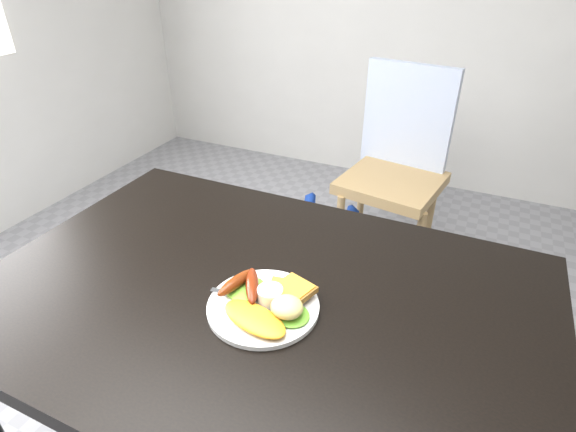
{
  "coord_description": "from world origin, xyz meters",
  "views": [
    {
      "loc": [
        0.36,
        -0.64,
        1.38
      ],
      "look_at": [
        0.03,
        0.07,
        0.9
      ],
      "focal_mm": 28.0,
      "sensor_mm": 36.0,
      "label": 1
    }
  ],
  "objects_px": {
    "dining_chair": "(391,183)",
    "plate": "(263,306)",
    "dining_table": "(260,297)",
    "person": "(268,176)"
  },
  "relations": [
    {
      "from": "dining_table",
      "to": "plate",
      "type": "xyz_separation_m",
      "value": [
        0.03,
        -0.05,
        0.03
      ]
    },
    {
      "from": "dining_table",
      "to": "person",
      "type": "height_order",
      "value": "person"
    },
    {
      "from": "dining_chair",
      "to": "person",
      "type": "height_order",
      "value": "person"
    },
    {
      "from": "person",
      "to": "dining_table",
      "type": "bearing_deg",
      "value": 118.3
    },
    {
      "from": "person",
      "to": "plate",
      "type": "bearing_deg",
      "value": 118.95
    },
    {
      "from": "person",
      "to": "plate",
      "type": "distance_m",
      "value": 0.82
    },
    {
      "from": "dining_table",
      "to": "dining_chair",
      "type": "bearing_deg",
      "value": 88.6
    },
    {
      "from": "dining_table",
      "to": "plate",
      "type": "height_order",
      "value": "plate"
    },
    {
      "from": "dining_table",
      "to": "dining_chair",
      "type": "relative_size",
      "value": 2.89
    },
    {
      "from": "dining_chair",
      "to": "plate",
      "type": "relative_size",
      "value": 1.84
    }
  ]
}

